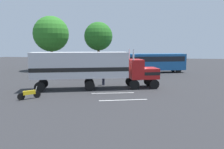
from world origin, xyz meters
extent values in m
plane|color=#2D2D30|center=(0.00, 0.00, 0.00)|extent=(120.00, 120.00, 0.00)
cube|color=silver|center=(-2.09, -3.50, 0.01)|extent=(4.29, 1.29, 0.01)
cube|color=silver|center=(-0.70, -6.20, 0.01)|extent=(4.26, 1.43, 0.01)
cube|color=#B21919|center=(1.55, 0.33, 1.70)|extent=(2.47, 2.93, 1.20)
cube|color=#B21919|center=(0.02, -0.15, 2.20)|extent=(2.09, 2.81, 2.20)
cube|color=silver|center=(2.44, 0.62, 1.70)|extent=(0.71, 2.02, 1.08)
cube|color=black|center=(1.55, 0.33, 1.76)|extent=(2.49, 2.97, 0.36)
cylinder|color=silver|center=(-0.84, 0.73, 2.80)|extent=(0.18, 0.18, 3.40)
cylinder|color=silver|center=(-0.17, -1.37, 2.80)|extent=(0.18, 0.18, 3.40)
cube|color=silver|center=(-6.03, -2.08, 2.75)|extent=(10.79, 5.67, 2.80)
cube|color=black|center=(-6.03, -2.08, 2.33)|extent=(10.81, 5.71, 0.44)
cylinder|color=silver|center=(0.03, 1.21, 0.95)|extent=(1.43, 1.00, 0.64)
cylinder|color=black|center=(1.50, 1.47, 0.55)|extent=(1.14, 0.62, 1.10)
cylinder|color=black|center=(2.17, -0.62, 0.55)|extent=(1.14, 0.62, 1.10)
cylinder|color=black|center=(-0.69, 0.77, 0.55)|extent=(1.14, 0.62, 1.10)
cylinder|color=black|center=(-0.03, -1.32, 0.55)|extent=(1.14, 0.62, 1.10)
cylinder|color=black|center=(-5.41, -0.73, 0.55)|extent=(1.14, 0.62, 1.10)
cylinder|color=black|center=(-4.74, -2.83, 0.55)|extent=(1.14, 0.62, 1.10)
cylinder|color=black|center=(-10.41, -2.33, 0.55)|extent=(1.14, 0.62, 1.10)
cylinder|color=black|center=(-9.74, -4.42, 0.55)|extent=(1.14, 0.62, 1.10)
cylinder|color=#2D3347|center=(-3.94, 0.83, 0.41)|extent=(0.18, 0.18, 0.82)
cylinder|color=#2D3347|center=(-4.07, 0.75, 0.41)|extent=(0.18, 0.18, 0.82)
cylinder|color=#A5728C|center=(-4.00, 0.79, 1.11)|extent=(0.34, 0.34, 0.58)
sphere|color=tan|center=(-4.00, 0.79, 1.51)|extent=(0.23, 0.23, 0.23)
cube|color=black|center=(-4.10, 0.96, 1.14)|extent=(0.31, 0.27, 0.36)
cube|color=#1E5999|center=(2.52, 14.63, 1.95)|extent=(11.23, 6.01, 2.90)
cube|color=black|center=(2.52, 14.63, 2.53)|extent=(10.62, 5.84, 0.90)
cylinder|color=black|center=(6.02, 17.04, 0.50)|extent=(1.04, 0.59, 1.00)
cylinder|color=black|center=(6.76, 14.91, 0.50)|extent=(1.04, 0.59, 1.00)
cylinder|color=black|center=(-1.35, 14.48, 0.50)|extent=(1.04, 0.59, 1.00)
cylinder|color=black|center=(-0.61, 12.36, 0.50)|extent=(1.04, 0.59, 1.00)
cube|color=#234C8C|center=(-9.04, 6.16, 0.67)|extent=(4.75, 3.44, 0.70)
cube|color=#1E232D|center=(-8.86, 6.24, 1.29)|extent=(2.59, 2.37, 0.55)
cylinder|color=black|center=(-10.09, 4.83, 0.32)|extent=(0.67, 0.46, 0.64)
cylinder|color=black|center=(-10.73, 6.26, 0.32)|extent=(0.67, 0.46, 0.64)
cylinder|color=black|center=(-7.35, 6.06, 0.32)|extent=(0.67, 0.46, 0.64)
cylinder|color=black|center=(-7.99, 7.49, 0.32)|extent=(0.67, 0.46, 0.64)
cylinder|color=black|center=(-8.78, -6.73, 0.33)|extent=(0.51, 0.56, 0.66)
cylinder|color=black|center=(-9.74, -7.82, 0.33)|extent=(0.51, 0.56, 0.66)
cube|color=gold|center=(-9.26, -7.27, 0.61)|extent=(0.91, 0.98, 0.36)
cylinder|color=silver|center=(-8.85, -6.80, 0.78)|extent=(0.24, 0.26, 0.69)
cylinder|color=brown|center=(-17.39, 15.10, 2.36)|extent=(0.44, 0.44, 4.72)
sphere|color=#2E7924|center=(-17.39, 15.10, 7.12)|extent=(6.86, 6.86, 6.86)
cylinder|color=brown|center=(-7.47, 13.05, 2.38)|extent=(0.44, 0.44, 4.75)
sphere|color=#25691F|center=(-7.47, 13.05, 6.52)|extent=(5.04, 5.04, 5.04)
camera|label=1|loc=(1.51, -25.22, 4.89)|focal=34.87mm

